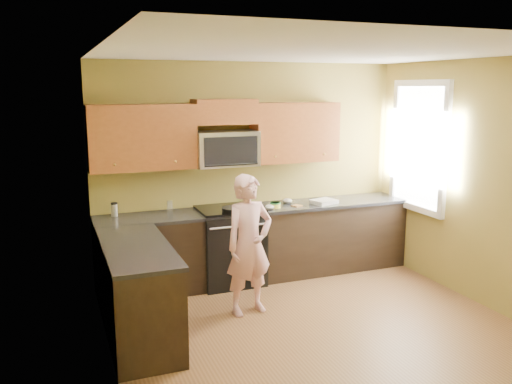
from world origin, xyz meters
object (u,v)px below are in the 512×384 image
stove (230,245)px  microwave (226,166)px  travel_mug (115,216)px  woman (249,245)px  frying_pan (234,212)px  butter_tub (275,208)px

stove → microwave: (0.00, 0.12, 0.97)m
stove → travel_mug: (-1.34, 0.19, 0.44)m
woman → frying_pan: (0.06, 0.67, 0.20)m
frying_pan → travel_mug: 1.38m
frying_pan → travel_mug: (-1.31, 0.44, -0.03)m
woman → butter_tub: (0.67, 0.84, 0.17)m
microwave → frying_pan: microwave is taller
stove → microwave: size_ratio=1.25×
microwave → frying_pan: (-0.03, -0.38, -0.50)m
stove → butter_tub: butter_tub is taller
travel_mug → stove: bearing=-7.9°
frying_pan → butter_tub: bearing=-0.9°
frying_pan → woman: bearing=-112.2°
butter_tub → travel_mug: 1.93m
microwave → travel_mug: size_ratio=4.69×
woman → stove: bearing=73.3°
microwave → woman: 1.26m
microwave → frying_pan: 0.63m
butter_tub → woman: bearing=-128.3°
frying_pan → butter_tub: 0.63m
microwave → woman: bearing=-95.0°
microwave → butter_tub: size_ratio=5.98×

